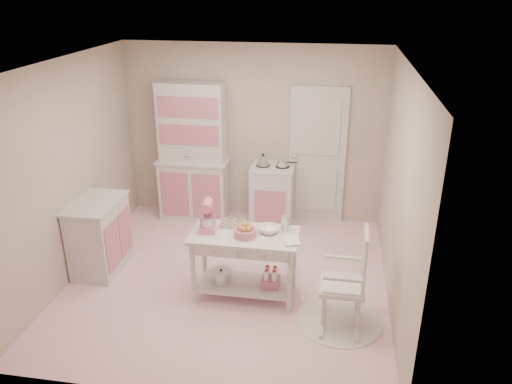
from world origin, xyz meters
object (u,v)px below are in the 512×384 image
stove (272,195)px  base_cabinet (99,236)px  rocking_chair (343,277)px  bread_basket (245,232)px  work_table (245,265)px  stand_mixer (207,217)px  hutch (193,153)px

stove → base_cabinet: (-1.96, -1.60, 0.00)m
stove → rocking_chair: rocking_chair is taller
base_cabinet → bread_basket: size_ratio=3.68×
rocking_chair → bread_basket: rocking_chair is taller
base_cabinet → rocking_chair: bearing=-11.5°
stove → work_table: size_ratio=0.77×
work_table → stand_mixer: stand_mixer is taller
bread_basket → base_cabinet: bearing=169.9°
hutch → base_cabinet: 1.90m
rocking_chair → bread_basket: bearing=166.7°
stand_mixer → hutch: bearing=101.8°
work_table → bread_basket: bread_basket is taller
base_cabinet → rocking_chair: rocking_chair is taller
bread_basket → rocking_chair: bearing=-13.9°
hutch → bread_basket: 2.31m
hutch → base_cabinet: size_ratio=2.26×
rocking_chair → bread_basket: (-1.07, 0.27, 0.30)m
hutch → work_table: hutch is taller
work_table → stove: bearing=88.0°
work_table → stand_mixer: 0.71m
stove → stand_mixer: 2.00m
base_cabinet → bread_basket: 1.98m
base_cabinet → work_table: (1.89, -0.29, -0.06)m
bread_basket → stand_mixer: bearing=171.0°
hutch → stand_mixer: hutch is taller
stand_mixer → stove: bearing=66.8°
hutch → rocking_chair: 3.21m
stove → base_cabinet: 2.53m
rocking_chair → stand_mixer: size_ratio=3.24×
rocking_chair → stand_mixer: (-1.51, 0.34, 0.42)m
stand_mixer → bread_basket: (0.44, -0.07, -0.12)m
rocking_chair → stove: bearing=115.7°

